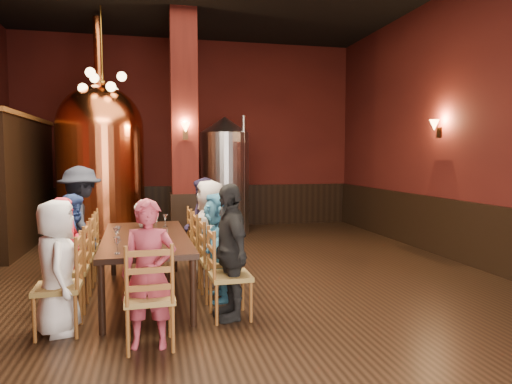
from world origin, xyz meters
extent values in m
plane|color=black|center=(0.00, 0.00, 0.00)|extent=(10.00, 10.00, 0.00)
cube|color=#49140F|center=(0.00, 5.00, 2.25)|extent=(8.00, 0.02, 4.50)
cube|color=#49140F|center=(4.00, 0.00, 2.25)|extent=(0.02, 10.00, 4.50)
cube|color=black|center=(3.96, 0.00, 0.50)|extent=(0.08, 9.90, 1.00)
cube|color=black|center=(0.00, 4.96, 0.50)|extent=(7.90, 0.08, 1.00)
cube|color=#49140F|center=(-0.30, 2.80, 2.25)|extent=(0.58, 0.58, 4.50)
cube|color=black|center=(-3.20, 3.20, 1.20)|extent=(0.22, 3.50, 2.40)
cube|color=black|center=(-1.00, -0.52, 0.72)|extent=(1.09, 2.43, 0.06)
cylinder|color=black|center=(-1.40, -1.68, 0.34)|extent=(0.07, 0.07, 0.69)
cylinder|color=black|center=(-0.52, -1.65, 0.34)|extent=(0.07, 0.07, 0.69)
cylinder|color=black|center=(-1.48, 0.60, 0.34)|extent=(0.07, 0.07, 0.69)
cylinder|color=black|center=(-0.60, 0.63, 0.34)|extent=(0.07, 0.07, 0.69)
imported|color=white|center=(-1.81, -1.55, 0.65)|extent=(0.53, 0.71, 1.31)
imported|color=#AD1D2D|center=(-1.84, -0.88, 0.63)|extent=(0.43, 0.53, 1.27)
imported|color=navy|center=(-1.86, -0.22, 0.63)|extent=(0.43, 0.66, 1.26)
imported|color=black|center=(-1.89, 0.45, 0.79)|extent=(0.93, 1.17, 1.59)
imported|color=black|center=(-0.11, -1.49, 0.72)|extent=(0.46, 0.88, 1.44)
imported|color=teal|center=(-0.14, -0.82, 0.65)|extent=(0.44, 1.22, 1.30)
imported|color=#B7AAA2|center=(-0.16, -0.16, 0.70)|extent=(0.48, 0.71, 1.40)
imported|color=#1F1831|center=(-0.19, 0.51, 0.70)|extent=(0.42, 0.72, 1.41)
imported|color=#A23647|center=(-0.94, -2.07, 0.67)|extent=(0.53, 0.39, 1.34)
cylinder|color=black|center=(-1.90, 3.26, 0.10)|extent=(1.86, 1.86, 0.21)
cylinder|color=#D36030|center=(-1.90, 3.26, 1.24)|extent=(2.01, 2.01, 2.07)
sphere|color=#D36030|center=(-1.90, 3.26, 2.27)|extent=(1.65, 1.65, 1.65)
cylinder|color=#D36030|center=(-1.90, 3.26, 3.72)|extent=(0.17, 0.17, 1.34)
cylinder|color=#B2B2B7|center=(0.65, 3.86, 1.12)|extent=(1.31, 1.31, 2.23)
cone|color=#B2B2B7|center=(0.65, 3.86, 2.41)|extent=(1.07, 1.07, 0.36)
cylinder|color=#B2B2B7|center=(1.01, 3.50, 1.34)|extent=(0.07, 0.07, 2.50)
cylinder|color=white|center=(-1.04, 0.16, 0.85)|extent=(0.11, 0.11, 0.20)
camera|label=1|loc=(-0.88, -6.19, 1.72)|focal=32.00mm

